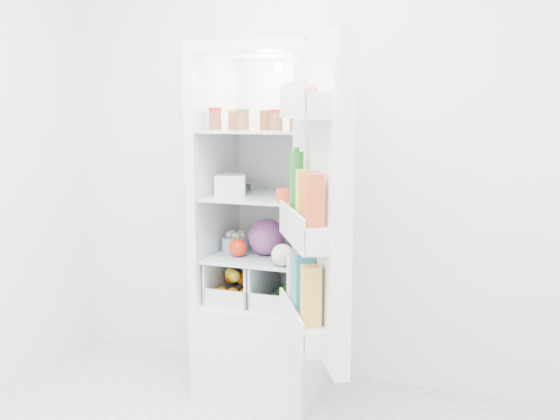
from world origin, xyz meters
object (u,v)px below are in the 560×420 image
at_px(mushroom_bowl, 236,243).
at_px(fridge_door, 318,208).
at_px(refrigerator, 268,266).
at_px(red_cabbage, 266,237).

bearing_deg(mushroom_bowl, fridge_door, -42.26).
bearing_deg(fridge_door, mushroom_bowl, 18.19).
xyz_separation_m(mushroom_bowl, fridge_door, (0.61, -0.56, 0.31)).
xyz_separation_m(refrigerator, fridge_door, (0.45, -0.60, 0.43)).
distance_m(refrigerator, fridge_door, 0.86).
height_order(refrigerator, red_cabbage, refrigerator).
bearing_deg(red_cabbage, mushroom_bowl, 166.82).
bearing_deg(refrigerator, mushroom_bowl, -166.16).
bearing_deg(fridge_door, refrigerator, 7.32).
height_order(mushroom_bowl, fridge_door, fridge_door).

